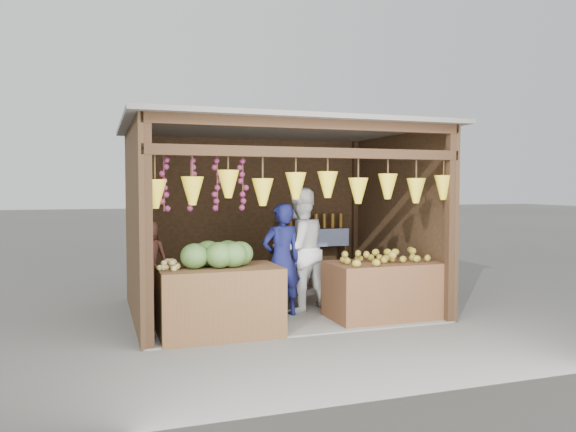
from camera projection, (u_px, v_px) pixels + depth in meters
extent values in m
plane|color=#514F49|center=(277.00, 310.00, 8.17)|extent=(80.00, 80.00, 0.00)
cube|color=slate|center=(277.00, 309.00, 8.17)|extent=(4.00, 3.00, 0.02)
cube|color=black|center=(250.00, 216.00, 9.52)|extent=(4.00, 0.06, 2.60)
cube|color=black|center=(134.00, 224.00, 7.46)|extent=(0.06, 3.00, 2.60)
cube|color=black|center=(399.00, 218.00, 8.75)|extent=(0.06, 3.00, 2.60)
cube|color=#605B54|center=(277.00, 128.00, 8.03)|extent=(4.30, 3.30, 0.06)
cube|color=black|center=(147.00, 232.00, 6.12)|extent=(0.11, 0.11, 2.60)
cube|color=black|center=(450.00, 224.00, 7.36)|extent=(0.11, 0.11, 2.60)
cube|color=black|center=(132.00, 218.00, 8.84)|extent=(0.11, 0.11, 2.60)
cube|color=black|center=(355.00, 214.00, 10.09)|extent=(0.11, 0.11, 2.60)
cube|color=black|center=(313.00, 153.00, 6.69)|extent=(4.00, 0.12, 0.12)
cube|color=black|center=(313.00, 124.00, 6.68)|extent=(4.00, 0.12, 0.12)
cube|color=#382314|center=(312.00, 230.00, 9.68)|extent=(1.25, 0.30, 0.05)
cube|color=#382314|center=(280.00, 261.00, 9.52)|extent=(0.05, 0.28, 1.05)
cube|color=#382314|center=(343.00, 259.00, 9.90)|extent=(0.05, 0.28, 1.05)
cube|color=blue|center=(315.00, 238.00, 9.54)|extent=(1.25, 0.02, 0.30)
cube|color=#4E361A|center=(219.00, 301.00, 6.77)|extent=(1.45, 0.85, 0.83)
cube|color=#50301A|center=(384.00, 290.00, 7.62)|extent=(1.50, 0.85, 0.77)
cube|color=black|center=(150.00, 306.00, 7.67)|extent=(0.35, 0.35, 0.32)
imported|color=#15184F|center=(282.00, 260.00, 7.69)|extent=(0.61, 0.44, 1.57)
imported|color=white|center=(299.00, 250.00, 8.06)|extent=(1.02, 0.89, 1.78)
imported|color=brown|center=(149.00, 257.00, 7.64)|extent=(0.59, 0.50, 1.02)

